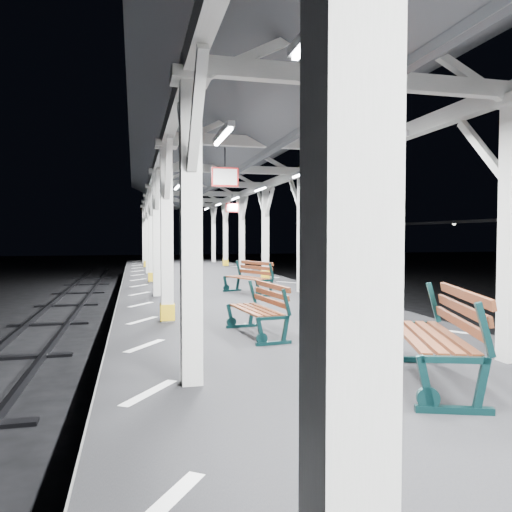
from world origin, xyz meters
name	(u,v)px	position (x,y,z in m)	size (l,w,h in m)	color
ground	(305,401)	(0.00, 0.00, 0.00)	(120.00, 120.00, 0.00)	black
platform	(306,369)	(0.00, 0.00, 0.50)	(6.00, 50.00, 1.00)	black
hazard_stripes_left	(145,346)	(-2.45, 0.00, 1.00)	(1.00, 48.00, 0.01)	silver
hazard_stripes_right	(444,330)	(2.45, 0.00, 1.00)	(1.00, 48.00, 0.01)	silver
canopy	(307,107)	(0.00, -0.02, 4.56)	(5.40, 49.00, 4.65)	silver
bench_near	(441,334)	(0.59, -2.64, 1.55)	(1.29, 2.01, 1.03)	#0B2A2C
bench_mid	(261,308)	(-0.62, 0.36, 1.44)	(0.73, 1.58, 0.83)	#0B2A2C
bench_far	(251,277)	(0.49, 5.89, 1.47)	(1.15, 1.74, 0.89)	#0B2A2C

